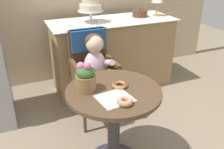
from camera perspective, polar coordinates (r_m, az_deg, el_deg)
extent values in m
cylinder|color=#4C3826|center=(1.86, 0.39, -3.93)|extent=(0.72, 0.72, 0.03)
cylinder|color=#333338|center=(2.06, 0.36, -12.64)|extent=(0.10, 0.10, 0.69)
cube|color=brown|center=(2.54, -3.96, -1.28)|extent=(0.42, 0.42, 0.04)
cube|color=brown|center=(2.60, -5.53, 5.44)|extent=(0.40, 0.04, 0.46)
cube|color=brown|center=(2.44, -8.25, 0.27)|extent=(0.04, 0.38, 0.18)
cube|color=brown|center=(2.55, -0.01, 1.72)|extent=(0.04, 0.38, 0.18)
cube|color=#1E4C8C|center=(2.56, -5.65, 7.95)|extent=(0.36, 0.11, 0.22)
cylinder|color=brown|center=(2.47, -6.36, -8.89)|extent=(0.03, 0.03, 0.45)
cylinder|color=brown|center=(2.57, 1.37, -7.15)|extent=(0.03, 0.03, 0.45)
cylinder|color=brown|center=(2.77, -8.59, -4.92)|extent=(0.03, 0.03, 0.45)
cylinder|color=brown|center=(2.86, -1.61, -3.51)|extent=(0.03, 0.03, 0.45)
ellipsoid|color=silver|center=(2.45, -3.93, 2.11)|extent=(0.22, 0.16, 0.30)
sphere|color=#E0B293|center=(2.36, -4.01, 7.06)|extent=(0.17, 0.17, 0.17)
ellipsoid|color=#4C2D19|center=(2.37, -4.19, 7.71)|extent=(0.17, 0.17, 0.14)
cylinder|color=silver|center=(2.32, -5.45, 2.05)|extent=(0.08, 0.23, 0.13)
sphere|color=#E0B293|center=(2.29, -4.55, -0.23)|extent=(0.06, 0.06, 0.06)
cylinder|color=silver|center=(2.38, -1.10, 2.79)|extent=(0.08, 0.23, 0.13)
sphere|color=#E0B293|center=(2.34, -0.59, 0.50)|extent=(0.06, 0.06, 0.06)
cylinder|color=#3F4760|center=(2.41, -4.44, -1.20)|extent=(0.09, 0.22, 0.09)
cylinder|color=#3F4760|center=(2.40, -3.44, -5.92)|extent=(0.08, 0.08, 0.26)
cylinder|color=#3F4760|center=(2.44, -2.00, -0.74)|extent=(0.09, 0.22, 0.09)
cylinder|color=#3F4760|center=(2.44, -1.00, -5.39)|extent=(0.08, 0.08, 0.26)
cube|color=white|center=(1.74, 0.65, -5.52)|extent=(0.26, 0.24, 0.00)
torus|color=#AD7542|center=(1.68, 2.98, -6.22)|extent=(0.11, 0.11, 0.04)
torus|color=pink|center=(1.67, 2.99, -5.90)|extent=(0.10, 0.10, 0.02)
torus|color=#AD7542|center=(1.89, 1.79, -2.36)|extent=(0.12, 0.12, 0.03)
torus|color=#512D1E|center=(1.88, 1.80, -2.12)|extent=(0.11, 0.11, 0.02)
cylinder|color=brown|center=(1.83, -6.04, -1.92)|extent=(0.15, 0.15, 0.12)
ellipsoid|color=#38662D|center=(1.79, -6.17, 0.63)|extent=(0.14, 0.14, 0.10)
sphere|color=#CC6699|center=(1.80, -5.50, 0.87)|extent=(0.06, 0.06, 0.06)
sphere|color=#CC6699|center=(1.81, -6.64, 1.73)|extent=(0.06, 0.06, 0.06)
sphere|color=#CC6699|center=(1.77, -7.19, 1.96)|extent=(0.06, 0.06, 0.06)
sphere|color=#CC6699|center=(1.74, -5.75, 2.01)|extent=(0.05, 0.05, 0.05)
cube|color=#93754C|center=(3.24, 0.17, 4.62)|extent=(1.50, 0.56, 0.90)
cube|color=white|center=(3.11, 0.18, 12.30)|extent=(1.56, 0.62, 0.01)
cylinder|color=silver|center=(3.01, -4.82, 11.93)|extent=(0.16, 0.16, 0.01)
cylinder|color=silver|center=(3.00, -4.87, 13.13)|extent=(0.03, 0.03, 0.12)
cylinder|color=silver|center=(2.98, -4.92, 14.33)|extent=(0.30, 0.30, 0.01)
cylinder|color=beige|center=(2.98, -4.95, 15.11)|extent=(0.26, 0.25, 0.08)
cylinder|color=white|center=(2.98, -4.93, 14.62)|extent=(0.26, 0.26, 0.01)
cylinder|color=beige|center=(2.96, -5.00, 16.46)|extent=(0.19, 0.19, 0.07)
cylinder|color=white|center=(2.97, -4.99, 16.02)|extent=(0.20, 0.20, 0.01)
cylinder|color=#4C2D1E|center=(3.30, 6.39, 13.77)|extent=(0.19, 0.19, 0.09)
sphere|color=red|center=(3.29, 6.44, 14.71)|extent=(0.02, 0.02, 0.02)
cylinder|color=#B28C47|center=(3.37, 10.10, 13.20)|extent=(0.09, 0.09, 0.01)
cylinder|color=#B28C47|center=(3.36, 10.22, 14.65)|extent=(0.02, 0.02, 0.16)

